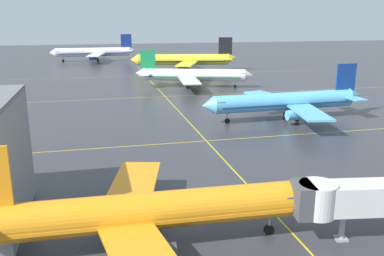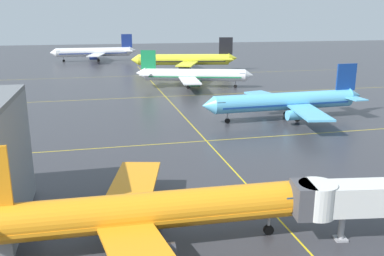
{
  "view_description": "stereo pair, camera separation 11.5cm",
  "coord_description": "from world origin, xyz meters",
  "px_view_note": "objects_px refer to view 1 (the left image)",
  "views": [
    {
      "loc": [
        -17.21,
        -24.19,
        19.64
      ],
      "look_at": [
        -3.2,
        35.05,
        3.26
      ],
      "focal_mm": 38.56,
      "sensor_mm": 36.0,
      "label": 1
    },
    {
      "loc": [
        -17.1,
        -24.22,
        19.64
      ],
      "look_at": [
        -3.2,
        35.05,
        3.26
      ],
      "focal_mm": 38.56,
      "sensor_mm": 36.0,
      "label": 2
    }
  ],
  "objects_px": {
    "airliner_second_row": "(286,101)",
    "airliner_far_right_stand": "(94,52)",
    "airliner_far_left_stand": "(185,60)",
    "airliner_front_gate": "(144,212)",
    "airliner_third_row": "(193,75)",
    "jet_bridge": "(382,197)"
  },
  "relations": [
    {
      "from": "airliner_front_gate",
      "to": "airliner_far_right_stand",
      "type": "height_order",
      "value": "airliner_far_right_stand"
    },
    {
      "from": "airliner_second_row",
      "to": "airliner_third_row",
      "type": "distance_m",
      "value": 42.69
    },
    {
      "from": "jet_bridge",
      "to": "airliner_front_gate",
      "type": "bearing_deg",
      "value": 171.19
    },
    {
      "from": "airliner_far_left_stand",
      "to": "airliner_far_right_stand",
      "type": "relative_size",
      "value": 1.03
    },
    {
      "from": "airliner_far_left_stand",
      "to": "airliner_far_right_stand",
      "type": "xyz_separation_m",
      "value": [
        -32.85,
        44.98,
        -0.11
      ]
    },
    {
      "from": "airliner_second_row",
      "to": "airliner_far_right_stand",
      "type": "distance_m",
      "value": 129.15
    },
    {
      "from": "airliner_far_left_stand",
      "to": "jet_bridge",
      "type": "bearing_deg",
      "value": -94.05
    },
    {
      "from": "airliner_far_right_stand",
      "to": "airliner_second_row",
      "type": "bearing_deg",
      "value": -73.77
    },
    {
      "from": "airliner_far_left_stand",
      "to": "airliner_far_right_stand",
      "type": "distance_m",
      "value": 55.7
    },
    {
      "from": "airliner_second_row",
      "to": "airliner_far_left_stand",
      "type": "distance_m",
      "value": 79.1
    },
    {
      "from": "airliner_far_left_stand",
      "to": "airliner_third_row",
      "type": "bearing_deg",
      "value": -98.65
    },
    {
      "from": "airliner_front_gate",
      "to": "airliner_second_row",
      "type": "xyz_separation_m",
      "value": [
        32.98,
        40.8,
        0.2
      ]
    },
    {
      "from": "airliner_second_row",
      "to": "airliner_far_left_stand",
      "type": "height_order",
      "value": "airliner_far_left_stand"
    },
    {
      "from": "airliner_second_row",
      "to": "airliner_far_right_stand",
      "type": "bearing_deg",
      "value": 106.23
    },
    {
      "from": "airliner_second_row",
      "to": "airliner_front_gate",
      "type": "bearing_deg",
      "value": -128.95
    },
    {
      "from": "airliner_second_row",
      "to": "airliner_far_left_stand",
      "type": "xyz_separation_m",
      "value": [
        -3.24,
        79.03,
        0.61
      ]
    },
    {
      "from": "airliner_front_gate",
      "to": "airliner_far_right_stand",
      "type": "distance_m",
      "value": 164.84
    },
    {
      "from": "airliner_far_right_stand",
      "to": "jet_bridge",
      "type": "height_order",
      "value": "airliner_far_right_stand"
    },
    {
      "from": "airliner_far_right_stand",
      "to": "jet_bridge",
      "type": "xyz_separation_m",
      "value": [
        24.14,
        -168.06,
        -0.08
      ]
    },
    {
      "from": "airliner_third_row",
      "to": "airliner_far_left_stand",
      "type": "relative_size",
      "value": 0.83
    },
    {
      "from": "airliner_front_gate",
      "to": "jet_bridge",
      "type": "distance_m",
      "value": 21.29
    },
    {
      "from": "airliner_front_gate",
      "to": "airliner_second_row",
      "type": "distance_m",
      "value": 52.46
    }
  ]
}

